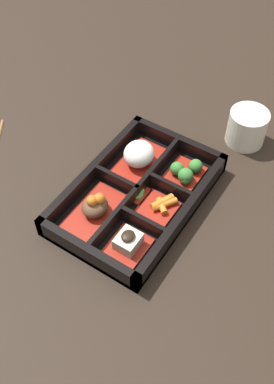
{
  "coord_description": "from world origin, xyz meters",
  "views": [
    {
      "loc": [
        -0.43,
        -0.28,
        0.66
      ],
      "look_at": [
        0.0,
        0.0,
        0.03
      ],
      "focal_mm": 42.0,
      "sensor_mm": 36.0,
      "label": 1
    }
  ],
  "objects": [
    {
      "name": "ground_plane",
      "position": [
        0.0,
        0.0,
        0.0
      ],
      "size": [
        3.0,
        3.0,
        0.0
      ],
      "primitive_type": "plane",
      "color": "black"
    },
    {
      "name": "bento_base",
      "position": [
        0.0,
        0.0,
        0.01
      ],
      "size": [
        0.32,
        0.21,
        0.01
      ],
      "color": "black",
      "rests_on": "ground_plane"
    },
    {
      "name": "bento_rim",
      "position": [
        -0.0,
        -0.0,
        0.02
      ],
      "size": [
        0.32,
        0.21,
        0.04
      ],
      "color": "black",
      "rests_on": "ground_plane"
    },
    {
      "name": "bowl_stew",
      "position": [
        -0.07,
        0.04,
        0.03
      ],
      "size": [
        0.12,
        0.07,
        0.05
      ],
      "color": "maroon",
      "rests_on": "bento_base"
    },
    {
      "name": "bowl_rice",
      "position": [
        0.07,
        0.04,
        0.03
      ],
      "size": [
        0.12,
        0.07,
        0.05
      ],
      "color": "maroon",
      "rests_on": "bento_base"
    },
    {
      "name": "bowl_tofu",
      "position": [
        -0.1,
        -0.05,
        0.02
      ],
      "size": [
        0.07,
        0.06,
        0.04
      ],
      "color": "maroon",
      "rests_on": "bento_base"
    },
    {
      "name": "bowl_carrots",
      "position": [
        -0.0,
        -0.05,
        0.02
      ],
      "size": [
        0.07,
        0.06,
        0.02
      ],
      "color": "maroon",
      "rests_on": "bento_base"
    },
    {
      "name": "bowl_greens",
      "position": [
        0.09,
        -0.05,
        0.02
      ],
      "size": [
        0.08,
        0.06,
        0.03
      ],
      "color": "maroon",
      "rests_on": "bento_base"
    },
    {
      "name": "bowl_pickles",
      "position": [
        0.0,
        -0.0,
        0.02
      ],
      "size": [
        0.04,
        0.03,
        0.01
      ],
      "color": "maroon",
      "rests_on": "bento_base"
    },
    {
      "name": "tea_cup",
      "position": [
        0.25,
        -0.1,
        0.04
      ],
      "size": [
        0.08,
        0.08,
        0.07
      ],
      "color": "beige",
      "rests_on": "ground_plane"
    }
  ]
}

